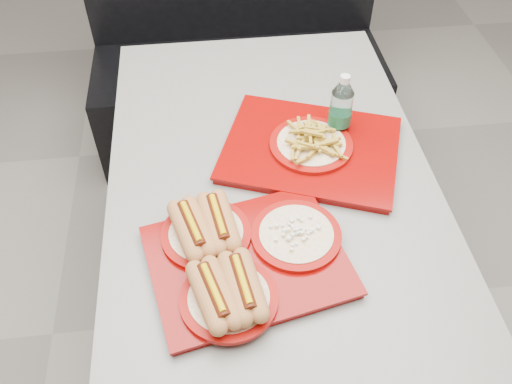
{
  "coord_description": "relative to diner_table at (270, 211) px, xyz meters",
  "views": [
    {
      "loc": [
        -0.17,
        -1.05,
        1.82
      ],
      "look_at": [
        -0.06,
        -0.14,
        0.83
      ],
      "focal_mm": 38.0,
      "sensor_mm": 36.0,
      "label": 1
    }
  ],
  "objects": [
    {
      "name": "ground",
      "position": [
        0.0,
        0.0,
        -0.58
      ],
      "size": [
        6.0,
        6.0,
        0.0
      ],
      "primitive_type": "plane",
      "color": "gray",
      "rests_on": "ground"
    },
    {
      "name": "diner_table",
      "position": [
        0.0,
        0.0,
        0.0
      ],
      "size": [
        0.92,
        1.42,
        0.75
      ],
      "color": "black",
      "rests_on": "ground"
    },
    {
      "name": "booth_bench",
      "position": [
        0.0,
        1.09,
        -0.18
      ],
      "size": [
        1.3,
        0.57,
        1.35
      ],
      "color": "black",
      "rests_on": "ground"
    },
    {
      "name": "tray_near",
      "position": [
        -0.12,
        -0.3,
        0.2
      ],
      "size": [
        0.52,
        0.44,
        0.1
      ],
      "rotation": [
        0.0,
        0.0,
        0.21
      ],
      "color": "#7D0503",
      "rests_on": "diner_table"
    },
    {
      "name": "tray_far",
      "position": [
        0.12,
        0.07,
        0.19
      ],
      "size": [
        0.59,
        0.53,
        0.1
      ],
      "rotation": [
        0.0,
        0.0,
        -0.36
      ],
      "color": "#7D0503",
      "rests_on": "diner_table"
    },
    {
      "name": "water_bottle",
      "position": [
        0.22,
        0.14,
        0.26
      ],
      "size": [
        0.07,
        0.07,
        0.21
      ],
      "rotation": [
        0.0,
        0.0,
        0.35
      ],
      "color": "silver",
      "rests_on": "diner_table"
    }
  ]
}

